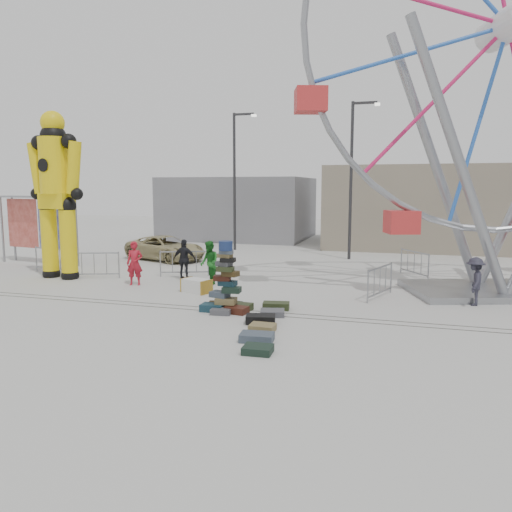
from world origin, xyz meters
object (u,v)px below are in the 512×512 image
(barricade_dummy_c, at_px, (184,263))
(pedestrian_green, at_px, (209,263))
(barricade_dummy_b, at_px, (94,265))
(parked_suv, at_px, (165,248))
(pedestrian_red, at_px, (135,263))
(pedestrian_grey, at_px, (475,281))
(lamp_post_right, at_px, (353,172))
(suitcase_tower, at_px, (226,292))
(crash_test_dummy, at_px, (56,189))
(barricade_wheel_back, at_px, (414,264))
(steamer_trunk, at_px, (196,286))
(barricade_wheel_front, at_px, (380,282))
(banner_scaffold, at_px, (37,213))
(pedestrian_black, at_px, (185,260))
(lamp_post_left, at_px, (236,174))
(ferris_wheel, at_px, (506,62))
(barricade_dummy_a, at_px, (52,260))

(barricade_dummy_c, relative_size, pedestrian_green, 1.19)
(barricade_dummy_b, xyz_separation_m, parked_suv, (0.40, 5.60, 0.07))
(barricade_dummy_b, bearing_deg, pedestrian_red, -38.25)
(pedestrian_grey, bearing_deg, lamp_post_right, -144.80)
(suitcase_tower, bearing_deg, crash_test_dummy, 161.16)
(barricade_wheel_back, xyz_separation_m, parked_suv, (-12.23, 1.40, 0.07))
(steamer_trunk, height_order, pedestrian_green, pedestrian_green)
(barricade_dummy_b, bearing_deg, barricade_wheel_back, -1.58)
(barricade_wheel_front, relative_size, barricade_wheel_back, 1.00)
(banner_scaffold, bearing_deg, barricade_dummy_c, 2.07)
(steamer_trunk, relative_size, pedestrian_black, 0.63)
(suitcase_tower, relative_size, barricade_dummy_c, 1.07)
(lamp_post_left, height_order, parked_suv, lamp_post_left)
(pedestrian_green, bearing_deg, lamp_post_left, 152.95)
(lamp_post_right, bearing_deg, pedestrian_red, -127.55)
(crash_test_dummy, xyz_separation_m, pedestrian_red, (3.75, -0.47, -2.82))
(lamp_post_right, distance_m, suitcase_tower, 13.07)
(banner_scaffold, relative_size, parked_suv, 1.04)
(crash_test_dummy, distance_m, pedestrian_red, 4.72)
(crash_test_dummy, xyz_separation_m, banner_scaffold, (-3.45, 2.93, -1.17))
(lamp_post_left, xyz_separation_m, barricade_wheel_front, (8.89, -11.03, -3.93))
(banner_scaffold, distance_m, pedestrian_green, 10.32)
(barricade_wheel_front, xyz_separation_m, barricade_wheel_back, (1.18, 4.60, 0.00))
(crash_test_dummy, relative_size, steamer_trunk, 6.76)
(barricade_wheel_front, xyz_separation_m, pedestrian_black, (-7.77, 1.22, 0.27))
(pedestrian_green, distance_m, parked_suv, 7.13)
(crash_test_dummy, xyz_separation_m, barricade_dummy_b, (1.42, 0.30, -3.11))
(banner_scaffold, xyz_separation_m, barricade_wheel_back, (17.50, 1.57, -1.94))
(suitcase_tower, distance_m, pedestrian_grey, 7.87)
(ferris_wheel, relative_size, pedestrian_grey, 10.32)
(ferris_wheel, height_order, banner_scaffold, ferris_wheel)
(lamp_post_left, bearing_deg, crash_test_dummy, -109.98)
(barricade_dummy_a, height_order, pedestrian_red, pedestrian_red)
(barricade_dummy_b, height_order, pedestrian_green, pedestrian_green)
(barricade_dummy_b, xyz_separation_m, pedestrian_black, (3.68, 0.82, 0.27))
(barricade_dummy_c, bearing_deg, barricade_dummy_b, -176.63)
(crash_test_dummy, height_order, parked_suv, crash_test_dummy)
(suitcase_tower, relative_size, parked_suv, 0.48)
(barricade_dummy_b, relative_size, barricade_wheel_front, 1.00)
(crash_test_dummy, relative_size, barricade_wheel_back, 3.48)
(barricade_dummy_b, height_order, pedestrian_black, pedestrian_black)
(suitcase_tower, height_order, ferris_wheel, ferris_wheel)
(steamer_trunk, bearing_deg, crash_test_dummy, -169.10)
(barricade_dummy_b, bearing_deg, parked_suv, 65.90)
(lamp_post_right, bearing_deg, barricade_wheel_front, -78.17)
(ferris_wheel, bearing_deg, parked_suv, 146.12)
(lamp_post_left, relative_size, barricade_dummy_b, 4.00)
(crash_test_dummy, distance_m, pedestrian_black, 5.94)
(crash_test_dummy, bearing_deg, parked_suv, 80.09)
(suitcase_tower, xyz_separation_m, pedestrian_red, (-4.75, 2.83, 0.24))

